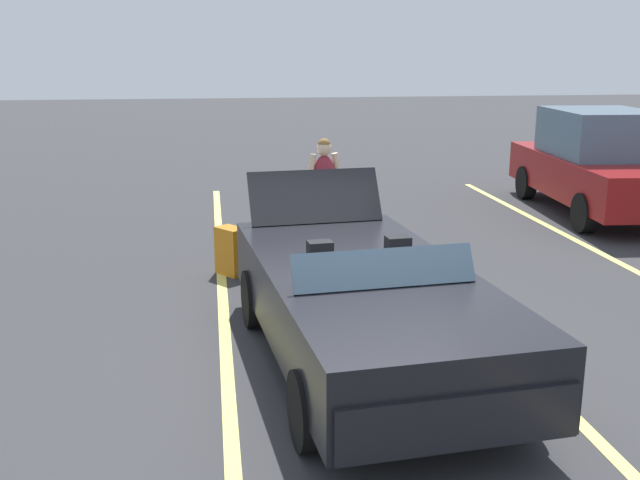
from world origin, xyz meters
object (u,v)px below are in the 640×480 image
Objects in this scene: suitcase_large_black at (288,252)px; suitcase_medium_bright at (231,251)px; duffel_bag at (272,250)px; convertible_car at (372,313)px; traveler_person at (324,190)px; parked_sedan_near at (600,164)px.

suitcase_large_black is 0.79m from suitcase_medium_bright.
convertible_car is at bearing 8.42° from duffel_bag.
duffel_bag is (-3.81, -0.56, -0.43)m from convertible_car.
parked_sedan_near reaches higher than traveler_person.
parked_sedan_near is at bearing 100.59° from traveler_person.
convertible_car is 4.54× the size of suitcase_large_black.
parked_sedan_near is (-2.81, 6.56, 0.58)m from suitcase_medium_bright.
parked_sedan_near is at bearing 110.84° from duffel_bag.
suitcase_large_black is 0.93m from duffel_bag.
suitcase_large_black reaches higher than duffel_bag.
parked_sedan_near is at bearing -13.98° from suitcase_medium_bright.
duffel_bag is 1.11m from traveler_person.
suitcase_medium_bright is at bearing -178.00° from suitcase_large_black.
parked_sedan_near is at bearing 58.12° from suitcase_large_black.
suitcase_large_black is (-2.92, -0.43, -0.22)m from convertible_car.
suitcase_large_black is at bearing -56.82° from parked_sedan_near.
parked_sedan_near is (-2.28, 5.99, 0.73)m from duffel_bag.
convertible_car is 2.63× the size of traveler_person.
suitcase_large_black is at bearing -39.61° from traveler_person.
convertible_car is 6.15× the size of duffel_bag.
suitcase_medium_bright is at bearing -62.10° from parked_sedan_near.
traveler_person is at bearing 107.79° from duffel_bag.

